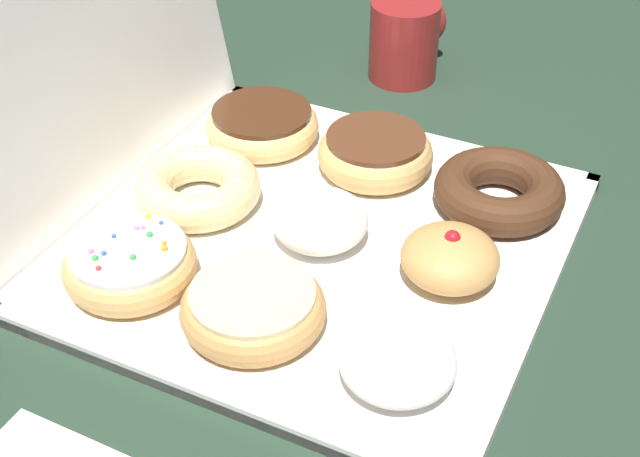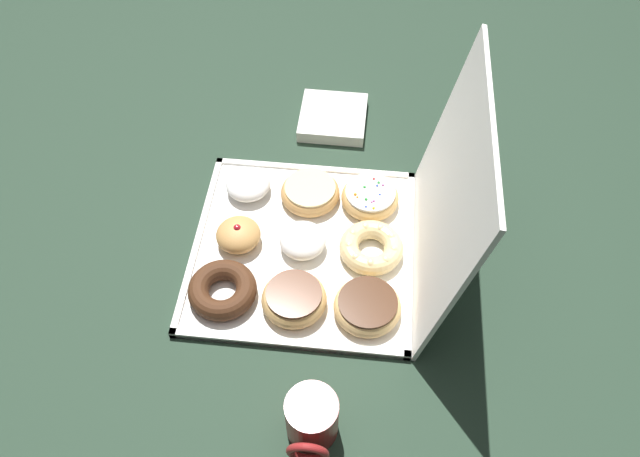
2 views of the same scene
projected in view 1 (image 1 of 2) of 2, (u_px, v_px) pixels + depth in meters
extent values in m
plane|color=#233828|center=(320.00, 248.00, 0.80)|extent=(3.00, 3.00, 0.00)
cube|color=white|center=(320.00, 244.00, 0.80)|extent=(0.41, 0.41, 0.01)
cube|color=white|center=(538.00, 308.00, 0.73)|extent=(0.41, 0.01, 0.01)
cube|color=white|center=(136.00, 186.00, 0.87)|extent=(0.41, 0.01, 0.01)
cube|color=white|center=(202.00, 393.00, 0.66)|extent=(0.01, 0.41, 0.01)
cube|color=white|center=(403.00, 136.00, 0.94)|extent=(0.01, 0.41, 0.01)
cube|color=white|center=(70.00, 5.00, 0.77)|extent=(0.41, 0.07, 0.37)
ellipsoid|color=white|center=(398.00, 361.00, 0.65)|extent=(0.09, 0.09, 0.04)
ellipsoid|color=tan|center=(450.00, 258.00, 0.74)|extent=(0.08, 0.08, 0.05)
sphere|color=#B21923|center=(452.00, 239.00, 0.73)|extent=(0.01, 0.01, 0.01)
torus|color=#472816|center=(499.00, 190.00, 0.83)|extent=(0.12, 0.12, 0.04)
torus|color=tan|center=(253.00, 309.00, 0.70)|extent=(0.12, 0.12, 0.03)
cylinder|color=beige|center=(252.00, 294.00, 0.69)|extent=(0.10, 0.10, 0.01)
ellipsoid|color=white|center=(317.00, 219.00, 0.79)|extent=(0.09, 0.09, 0.04)
torus|color=tan|center=(375.00, 154.00, 0.88)|extent=(0.11, 0.11, 0.04)
cylinder|color=#59331E|center=(376.00, 139.00, 0.86)|extent=(0.10, 0.10, 0.01)
torus|color=tan|center=(130.00, 266.00, 0.74)|extent=(0.11, 0.11, 0.03)
cylinder|color=white|center=(127.00, 251.00, 0.73)|extent=(0.10, 0.10, 0.01)
sphere|color=pink|center=(91.00, 251.00, 0.73)|extent=(0.01, 0.01, 0.01)
sphere|color=orange|center=(165.00, 249.00, 0.73)|extent=(0.01, 0.01, 0.01)
sphere|color=yellow|center=(148.00, 217.00, 0.76)|extent=(0.01, 0.01, 0.01)
sphere|color=pink|center=(137.00, 228.00, 0.75)|extent=(0.01, 0.01, 0.01)
sphere|color=green|center=(95.00, 258.00, 0.72)|extent=(0.01, 0.01, 0.01)
sphere|color=blue|center=(114.00, 236.00, 0.74)|extent=(0.00, 0.00, 0.00)
sphere|color=blue|center=(161.00, 223.00, 0.76)|extent=(0.00, 0.00, 0.00)
sphere|color=orange|center=(164.00, 243.00, 0.74)|extent=(0.00, 0.00, 0.00)
sphere|color=green|center=(150.00, 235.00, 0.74)|extent=(0.01, 0.01, 0.01)
sphere|color=pink|center=(143.00, 227.00, 0.75)|extent=(0.00, 0.00, 0.00)
sphere|color=green|center=(133.00, 257.00, 0.72)|extent=(0.01, 0.01, 0.01)
sphere|color=blue|center=(104.00, 253.00, 0.72)|extent=(0.00, 0.00, 0.00)
sphere|color=red|center=(98.00, 268.00, 0.71)|extent=(0.00, 0.00, 0.00)
torus|color=#EACC8C|center=(198.00, 187.00, 0.83)|extent=(0.12, 0.12, 0.04)
sphere|color=#EACC8C|center=(220.00, 156.00, 0.86)|extent=(0.02, 0.02, 0.02)
sphere|color=#EACC8C|center=(191.00, 155.00, 0.86)|extent=(0.02, 0.02, 0.02)
sphere|color=#EACC8C|center=(165.00, 164.00, 0.84)|extent=(0.02, 0.02, 0.02)
sphere|color=#EACC8C|center=(152.00, 180.00, 0.82)|extent=(0.02, 0.02, 0.02)
sphere|color=#EACC8C|center=(161.00, 196.00, 0.80)|extent=(0.02, 0.02, 0.02)
sphere|color=#EACC8C|center=(187.00, 205.00, 0.79)|extent=(0.02, 0.02, 0.02)
sphere|color=#EACC8C|center=(219.00, 200.00, 0.80)|extent=(0.02, 0.02, 0.02)
sphere|color=#EACC8C|center=(239.00, 185.00, 0.82)|extent=(0.02, 0.02, 0.02)
sphere|color=#EACC8C|center=(239.00, 168.00, 0.84)|extent=(0.02, 0.02, 0.02)
torus|color=#E5B770|center=(262.00, 126.00, 0.92)|extent=(0.12, 0.12, 0.03)
cylinder|color=#472816|center=(262.00, 113.00, 0.91)|extent=(0.10, 0.10, 0.01)
cylinder|color=maroon|center=(404.00, 41.00, 1.03)|extent=(0.08, 0.08, 0.09)
cylinder|color=black|center=(406.00, 8.00, 1.01)|extent=(0.07, 0.07, 0.01)
torus|color=maroon|center=(421.00, 19.00, 1.07)|extent=(0.01, 0.06, 0.06)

